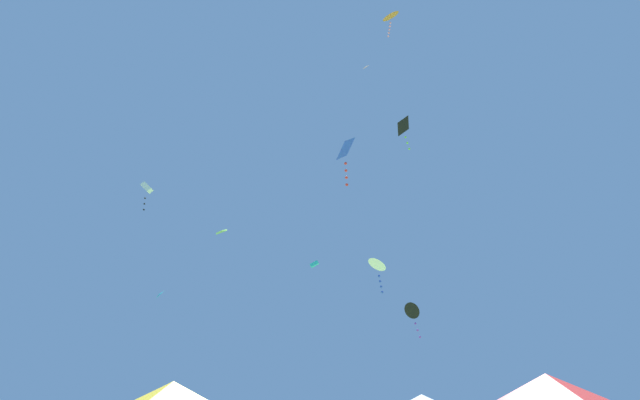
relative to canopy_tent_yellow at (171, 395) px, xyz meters
name	(u,v)px	position (x,y,z in m)	size (l,w,h in m)	color
canopy_tent_yellow	(171,395)	(0.00, 0.00, 0.00)	(3.50, 3.50, 3.74)	#9E9EA3
canopy_tent_red	(549,389)	(15.71, -1.08, 0.02)	(3.52, 3.52, 3.77)	#9E9EA3
kite_white_box	(147,188)	(-10.08, 9.90, 17.63)	(1.19, 0.72, 2.73)	white
kite_orange_delta	(390,16)	(11.72, -0.96, 23.91)	(1.59, 1.55, 2.47)	orange
kite_lime_diamond	(221,231)	(-5.65, 17.99, 17.03)	(1.38, 1.49, 1.09)	#75D138
kite_black_delta	(413,311)	(12.94, 14.36, 7.14)	(1.54, 1.48, 2.91)	black
kite_cyan_delta	(160,294)	(-6.67, 9.74, 7.71)	(0.99, 1.04, 0.75)	#2DB7CC
kite_cyan_box	(314,264)	(4.74, 14.77, 11.68)	(0.83, 0.31, 0.65)	#2DB7CC
kite_white_delta	(378,265)	(10.25, 12.03, 10.37)	(1.90, 1.98, 3.12)	white
kite_blue_diamond	(344,151)	(8.17, -5.19, 9.04)	(0.73, 0.75, 2.17)	blue
kite_black_diamond	(403,127)	(13.65, 11.20, 24.02)	(1.63, 1.65, 3.27)	black
kite_orange_diamond	(365,67)	(9.84, 1.33, 21.56)	(0.59, 0.59, 0.52)	orange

